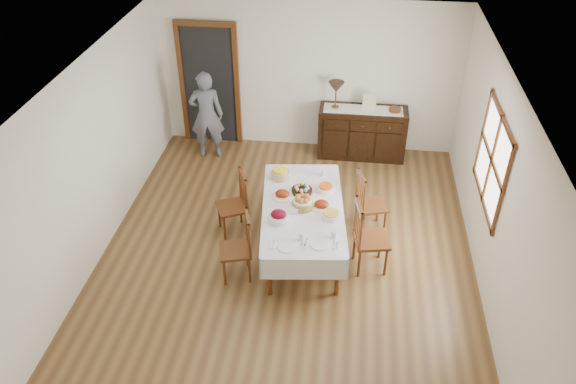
# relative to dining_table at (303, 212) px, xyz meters

# --- Properties ---
(ground) EXTENTS (6.00, 6.00, 0.00)m
(ground) POSITION_rel_dining_table_xyz_m (-0.19, -0.13, -0.63)
(ground) COLOR brown
(room_shell) EXTENTS (5.02, 6.02, 2.65)m
(room_shell) POSITION_rel_dining_table_xyz_m (-0.34, 0.29, 1.02)
(room_shell) COLOR silver
(room_shell) RESTS_ON ground
(dining_table) EXTENTS (1.28, 2.18, 0.71)m
(dining_table) POSITION_rel_dining_table_xyz_m (0.00, 0.00, 0.00)
(dining_table) COLOR white
(dining_table) RESTS_ON ground
(chair_left_near) EXTENTS (0.48, 0.48, 0.94)m
(chair_left_near) POSITION_rel_dining_table_xyz_m (-0.74, -0.62, -0.15)
(chair_left_near) COLOR #542B12
(chair_left_near) RESTS_ON ground
(chair_left_far) EXTENTS (0.53, 0.53, 0.95)m
(chair_left_far) POSITION_rel_dining_table_xyz_m (-0.97, 0.28, -0.15)
(chair_left_far) COLOR #542B12
(chair_left_far) RESTS_ON ground
(chair_right_near) EXTENTS (0.50, 0.50, 1.03)m
(chair_right_near) POSITION_rel_dining_table_xyz_m (0.86, -0.28, -0.10)
(chair_right_near) COLOR #542B12
(chair_right_near) RESTS_ON ground
(chair_right_far) EXTENTS (0.49, 0.49, 0.95)m
(chair_right_far) POSITION_rel_dining_table_xyz_m (0.87, 0.52, -0.15)
(chair_right_far) COLOR #542B12
(chair_right_far) RESTS_ON ground
(sideboard) EXTENTS (1.47, 0.53, 0.88)m
(sideboard) POSITION_rel_dining_table_xyz_m (0.76, 2.59, -0.18)
(sideboard) COLOR black
(sideboard) RESTS_ON ground
(person) EXTENTS (0.56, 0.41, 1.64)m
(person) POSITION_rel_dining_table_xyz_m (-1.84, 2.28, 0.20)
(person) COLOR slate
(person) RESTS_ON ground
(bread_basket) EXTENTS (0.28, 0.28, 0.19)m
(bread_basket) POSITION_rel_dining_table_xyz_m (-0.00, -0.02, 0.17)
(bread_basket) COLOR olive
(bread_basket) RESTS_ON dining_table
(egg_basket) EXTENTS (0.28, 0.28, 0.11)m
(egg_basket) POSITION_rel_dining_table_xyz_m (-0.05, 0.32, 0.12)
(egg_basket) COLOR black
(egg_basket) RESTS_ON dining_table
(ham_platter_a) EXTENTS (0.30, 0.30, 0.11)m
(ham_platter_a) POSITION_rel_dining_table_xyz_m (-0.30, 0.20, 0.12)
(ham_platter_a) COLOR white
(ham_platter_a) RESTS_ON dining_table
(ham_platter_b) EXTENTS (0.29, 0.29, 0.11)m
(ham_platter_b) POSITION_rel_dining_table_xyz_m (0.24, 0.03, 0.12)
(ham_platter_b) COLOR white
(ham_platter_b) RESTS_ON dining_table
(beet_bowl) EXTENTS (0.26, 0.26, 0.16)m
(beet_bowl) POSITION_rel_dining_table_xyz_m (-0.27, -0.34, 0.15)
(beet_bowl) COLOR white
(beet_bowl) RESTS_ON dining_table
(carrot_bowl) EXTENTS (0.24, 0.24, 0.08)m
(carrot_bowl) POSITION_rel_dining_table_xyz_m (0.27, 0.41, 0.13)
(carrot_bowl) COLOR white
(carrot_bowl) RESTS_ON dining_table
(pineapple_bowl) EXTENTS (0.26, 0.26, 0.15)m
(pineapple_bowl) POSITION_rel_dining_table_xyz_m (-0.38, 0.64, 0.16)
(pineapple_bowl) COLOR tan
(pineapple_bowl) RESTS_ON dining_table
(casserole_dish) EXTENTS (0.24, 0.24, 0.08)m
(casserole_dish) POSITION_rel_dining_table_xyz_m (0.38, -0.18, 0.13)
(casserole_dish) COLOR white
(casserole_dish) RESTS_ON dining_table
(butter_dish) EXTENTS (0.15, 0.11, 0.07)m
(butter_dish) POSITION_rel_dining_table_xyz_m (-0.11, -0.14, 0.12)
(butter_dish) COLOR white
(butter_dish) RESTS_ON dining_table
(setting_left) EXTENTS (0.43, 0.31, 0.10)m
(setting_left) POSITION_rel_dining_table_xyz_m (-0.05, -0.77, 0.11)
(setting_left) COLOR white
(setting_left) RESTS_ON dining_table
(setting_right) EXTENTS (0.43, 0.31, 0.10)m
(setting_right) POSITION_rel_dining_table_xyz_m (0.33, -0.68, 0.11)
(setting_right) COLOR white
(setting_right) RESTS_ON dining_table
(glass_far_a) EXTENTS (0.07, 0.07, 0.10)m
(glass_far_a) POSITION_rel_dining_table_xyz_m (-0.28, 0.64, 0.14)
(glass_far_a) COLOR white
(glass_far_a) RESTS_ON dining_table
(glass_far_b) EXTENTS (0.06, 0.06, 0.09)m
(glass_far_b) POSITION_rel_dining_table_xyz_m (0.21, 0.77, 0.13)
(glass_far_b) COLOR white
(glass_far_b) RESTS_ON dining_table
(runner) EXTENTS (1.30, 0.35, 0.01)m
(runner) POSITION_rel_dining_table_xyz_m (0.74, 2.57, 0.26)
(runner) COLOR white
(runner) RESTS_ON sideboard
(table_lamp) EXTENTS (0.26, 0.26, 0.46)m
(table_lamp) POSITION_rel_dining_table_xyz_m (0.28, 2.59, 0.61)
(table_lamp) COLOR brown
(table_lamp) RESTS_ON sideboard
(picture_frame) EXTENTS (0.22, 0.08, 0.28)m
(picture_frame) POSITION_rel_dining_table_xyz_m (0.83, 2.57, 0.40)
(picture_frame) COLOR beige
(picture_frame) RESTS_ON sideboard
(deco_bowl) EXTENTS (0.20, 0.20, 0.06)m
(deco_bowl) POSITION_rel_dining_table_xyz_m (1.26, 2.57, 0.29)
(deco_bowl) COLOR #542B12
(deco_bowl) RESTS_ON sideboard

